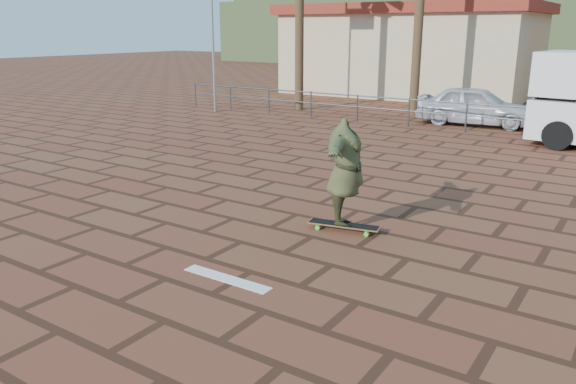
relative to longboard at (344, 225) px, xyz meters
name	(u,v)px	position (x,y,z in m)	size (l,w,h in m)	color
ground	(241,242)	(-1.13, -1.38, -0.10)	(120.00, 120.00, 0.00)	brown
paint_stripe	(227,279)	(-0.43, -2.58, -0.10)	(1.40, 0.22, 0.01)	white
guardrail	(467,112)	(-1.13, 10.62, 0.58)	(24.06, 0.06, 1.00)	#47494F
building_west	(411,49)	(-7.13, 20.62, 2.18)	(12.60, 7.60, 4.50)	beige
hill_back	(392,23)	(-23.13, 54.62, 3.90)	(35.00, 14.00, 8.00)	#384C28
longboard	(344,225)	(0.00, 0.00, 0.00)	(1.26, 0.52, 0.12)	olive
skateboarder	(345,172)	(0.00, 0.00, 0.92)	(2.22, 0.60, 1.81)	#404424
car_silver	(476,106)	(-1.30, 12.26, 0.59)	(1.63, 4.04, 1.38)	silver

